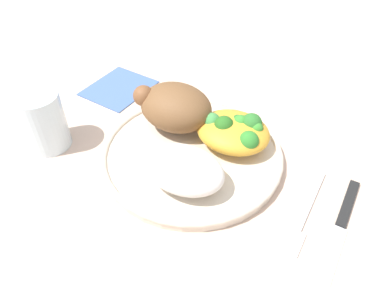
{
  "coord_description": "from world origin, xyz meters",
  "views": [
    {
      "loc": [
        -0.17,
        0.32,
        0.36
      ],
      "look_at": [
        0.0,
        0.0,
        0.03
      ],
      "focal_mm": 34.01,
      "sensor_mm": 36.0,
      "label": 1
    }
  ],
  "objects_px": {
    "plate": "(192,153)",
    "roasted_chicken": "(174,107)",
    "water_glass": "(43,121)",
    "rice_pile": "(184,169)",
    "napkin": "(119,88)",
    "mac_cheese_with_broccoli": "(234,130)",
    "knife": "(341,225)",
    "fork": "(305,213)"
  },
  "relations": [
    {
      "from": "plate",
      "to": "water_glass",
      "type": "xyz_separation_m",
      "value": [
        0.2,
        0.07,
        0.03
      ]
    },
    {
      "from": "rice_pile",
      "to": "water_glass",
      "type": "height_order",
      "value": "water_glass"
    },
    {
      "from": "mac_cheese_with_broccoli",
      "to": "fork",
      "type": "relative_size",
      "value": 0.72
    },
    {
      "from": "plate",
      "to": "mac_cheese_with_broccoli",
      "type": "bearing_deg",
      "value": -136.58
    },
    {
      "from": "mac_cheese_with_broccoli",
      "to": "plate",
      "type": "bearing_deg",
      "value": 43.42
    },
    {
      "from": "water_glass",
      "to": "napkin",
      "type": "relative_size",
      "value": 0.78
    },
    {
      "from": "rice_pile",
      "to": "knife",
      "type": "height_order",
      "value": "rice_pile"
    },
    {
      "from": "napkin",
      "to": "mac_cheese_with_broccoli",
      "type": "bearing_deg",
      "value": 167.5
    },
    {
      "from": "plate",
      "to": "napkin",
      "type": "height_order",
      "value": "plate"
    },
    {
      "from": "plate",
      "to": "mac_cheese_with_broccoli",
      "type": "height_order",
      "value": "mac_cheese_with_broccoli"
    },
    {
      "from": "plate",
      "to": "mac_cheese_with_broccoli",
      "type": "relative_size",
      "value": 2.45
    },
    {
      "from": "plate",
      "to": "napkin",
      "type": "distance_m",
      "value": 0.22
    },
    {
      "from": "roasted_chicken",
      "to": "water_glass",
      "type": "bearing_deg",
      "value": 35.68
    },
    {
      "from": "water_glass",
      "to": "rice_pile",
      "type": "bearing_deg",
      "value": -176.16
    },
    {
      "from": "roasted_chicken",
      "to": "knife",
      "type": "relative_size",
      "value": 0.6
    },
    {
      "from": "rice_pile",
      "to": "fork",
      "type": "bearing_deg",
      "value": -167.29
    },
    {
      "from": "plate",
      "to": "knife",
      "type": "xyz_separation_m",
      "value": [
        -0.21,
        0.02,
        -0.01
      ]
    },
    {
      "from": "plate",
      "to": "knife",
      "type": "distance_m",
      "value": 0.21
    },
    {
      "from": "rice_pile",
      "to": "mac_cheese_with_broccoli",
      "type": "xyz_separation_m",
      "value": [
        -0.03,
        -0.1,
        -0.0
      ]
    },
    {
      "from": "fork",
      "to": "knife",
      "type": "xyz_separation_m",
      "value": [
        -0.04,
        -0.0,
        0.0
      ]
    },
    {
      "from": "rice_pile",
      "to": "mac_cheese_with_broccoli",
      "type": "distance_m",
      "value": 0.1
    },
    {
      "from": "roasted_chicken",
      "to": "mac_cheese_with_broccoli",
      "type": "height_order",
      "value": "roasted_chicken"
    },
    {
      "from": "plate",
      "to": "rice_pile",
      "type": "bearing_deg",
      "value": 108.07
    },
    {
      "from": "fork",
      "to": "water_glass",
      "type": "bearing_deg",
      "value": 7.5
    },
    {
      "from": "plate",
      "to": "fork",
      "type": "height_order",
      "value": "plate"
    },
    {
      "from": "knife",
      "to": "roasted_chicken",
      "type": "bearing_deg",
      "value": -12.65
    },
    {
      "from": "rice_pile",
      "to": "knife",
      "type": "distance_m",
      "value": 0.2
    },
    {
      "from": "fork",
      "to": "napkin",
      "type": "distance_m",
      "value": 0.38
    },
    {
      "from": "mac_cheese_with_broccoli",
      "to": "water_glass",
      "type": "height_order",
      "value": "water_glass"
    },
    {
      "from": "mac_cheese_with_broccoli",
      "to": "knife",
      "type": "relative_size",
      "value": 0.54
    },
    {
      "from": "knife",
      "to": "plate",
      "type": "bearing_deg",
      "value": -5.68
    },
    {
      "from": "fork",
      "to": "roasted_chicken",
      "type": "bearing_deg",
      "value": -15.53
    },
    {
      "from": "plate",
      "to": "knife",
      "type": "relative_size",
      "value": 1.32
    },
    {
      "from": "roasted_chicken",
      "to": "napkin",
      "type": "distance_m",
      "value": 0.17
    },
    {
      "from": "plate",
      "to": "rice_pile",
      "type": "xyz_separation_m",
      "value": [
        -0.02,
        0.06,
        0.03
      ]
    },
    {
      "from": "water_glass",
      "to": "napkin",
      "type": "height_order",
      "value": "water_glass"
    },
    {
      "from": "roasted_chicken",
      "to": "napkin",
      "type": "xyz_separation_m",
      "value": [
        0.15,
        -0.06,
        -0.05
      ]
    },
    {
      "from": "rice_pile",
      "to": "water_glass",
      "type": "distance_m",
      "value": 0.22
    },
    {
      "from": "roasted_chicken",
      "to": "napkin",
      "type": "bearing_deg",
      "value": -21.28
    },
    {
      "from": "mac_cheese_with_broccoli",
      "to": "knife",
      "type": "bearing_deg",
      "value": 159.32
    },
    {
      "from": "plate",
      "to": "roasted_chicken",
      "type": "height_order",
      "value": "roasted_chicken"
    },
    {
      "from": "roasted_chicken",
      "to": "water_glass",
      "type": "height_order",
      "value": "water_glass"
    }
  ]
}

